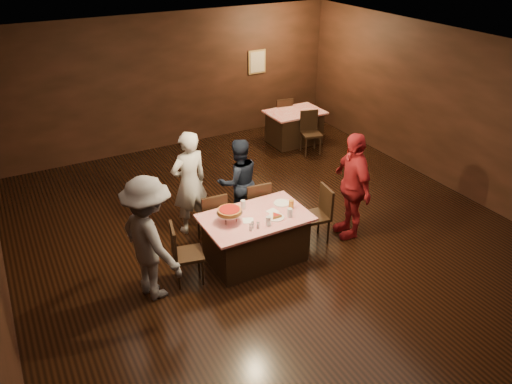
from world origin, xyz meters
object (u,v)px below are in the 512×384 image
chair_back_near (311,133)px  chair_back_far (281,116)px  back_table (294,127)px  glass_front_left (268,221)px  chair_end_left (188,253)px  main_table (255,238)px  pizza_stand (230,211)px  diner_red_shirt (352,185)px  glass_front_right (290,213)px  glass_amber (291,204)px  diner_grey_knit (150,239)px  chair_far_right (255,205)px  plate_empty (282,203)px  diner_navy_hoodie (239,182)px  chair_end_right (315,215)px  chair_far_left (211,217)px  glass_back (243,205)px  diner_white_jacket (189,183)px

chair_back_near → chair_back_far: 1.30m
back_table → glass_front_left: size_ratio=9.29×
back_table → chair_end_left: chair_end_left is taller
main_table → pizza_stand: (-0.40, 0.05, 0.57)m
back_table → chair_end_left: bearing=-138.4°
diner_red_shirt → chair_back_far: bearing=174.6°
back_table → glass_front_right: bearing=-123.5°
chair_back_near → glass_amber: (-2.46, -3.05, 0.37)m
diner_grey_knit → glass_front_right: size_ratio=13.02×
back_table → chair_far_right: chair_far_right is taller
main_table → plate_empty: 0.69m
chair_back_far → diner_navy_hoodie: size_ratio=0.62×
main_table → glass_front_right: glass_front_right is taller
diner_red_shirt → glass_amber: diner_red_shirt is taller
chair_end_left → diner_navy_hoodie: size_ratio=0.62×
diner_navy_hoodie → diner_grey_knit: 2.26m
chair_end_right → glass_front_left: size_ratio=6.79×
diner_red_shirt → chair_end_right: bearing=-87.1°
glass_front_left → chair_far_left: bearing=113.2°
chair_far_right → diner_navy_hoodie: size_ratio=0.62×
glass_front_left → glass_amber: bearing=24.4°
chair_far_right → glass_front_right: bearing=99.3°
glass_front_left → glass_back: bearing=99.5°
main_table → chair_far_right: 0.85m
back_table → diner_red_shirt: (-1.33, -3.79, 0.52)m
chair_end_left → glass_back: 1.15m
chair_end_right → glass_amber: bearing=-76.5°
main_table → diner_grey_knit: (-1.63, -0.04, 0.53)m
pizza_stand → plate_empty: 0.97m
glass_front_right → chair_back_far: bearing=60.1°
chair_end_left → diner_white_jacket: size_ratio=0.53×
main_table → glass_back: bearing=99.5°
back_table → chair_far_right: (-2.66, -2.95, 0.09)m
chair_far_left → chair_back_near: bearing=-143.3°
chair_back_near → chair_back_far: bearing=103.9°
chair_back_near → diner_grey_knit: (-4.69, -3.04, 0.44)m
diner_red_shirt → glass_front_left: bearing=-71.5°
diner_navy_hoodie → pizza_stand: (-0.70, -1.09, 0.18)m
chair_far_right → glass_front_left: (-0.35, -1.05, 0.37)m
back_table → glass_front_left: bearing=-127.0°
diner_red_shirt → glass_amber: (-1.13, 0.04, -0.07)m
diner_navy_hoodie → glass_front_right: bearing=100.8°
chair_far_right → chair_end_left: 1.68m
diner_red_shirt → pizza_stand: bearing=-82.4°
chair_end_right → pizza_stand: bearing=-84.1°
chair_far_right → glass_back: bearing=51.4°
plate_empty → diner_white_jacket: bearing=134.1°
chair_end_right → chair_back_far: 4.72m
diner_white_jacket → diner_red_shirt: bearing=139.1°
diner_white_jacket → diner_navy_hoodie: diner_white_jacket is taller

